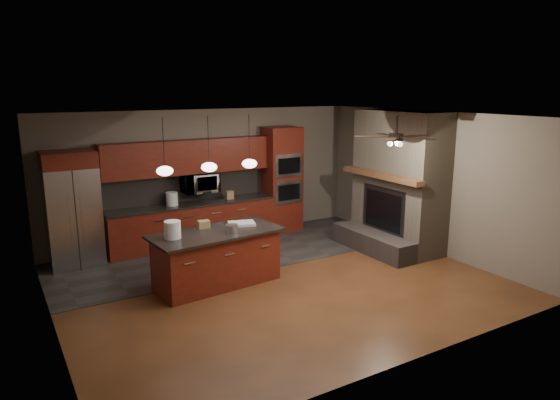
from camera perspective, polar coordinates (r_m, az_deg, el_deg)
ground at (r=8.64m, az=-0.27°, el=-9.32°), size 7.00×7.00×0.00m
ceiling at (r=8.02m, az=-0.30°, el=9.55°), size 7.00×6.00×0.02m
back_wall at (r=10.86m, az=-8.34°, el=2.84°), size 7.00×0.02×2.80m
right_wall at (r=10.40m, az=16.60°, el=1.99°), size 0.02×6.00×2.80m
left_wall at (r=7.17m, az=-25.23°, el=-3.45°), size 0.02×6.00×2.80m
slate_tile_patch at (r=10.13m, az=-5.47°, el=-5.96°), size 7.00×2.40×0.01m
fireplace_column at (r=10.36m, az=13.20°, el=1.58°), size 1.30×2.10×2.80m
back_cabinetry at (r=10.55m, az=-10.10°, el=-0.32°), size 3.59×0.64×2.20m
oven_tower at (r=11.37m, az=0.23°, el=2.36°), size 0.80×0.63×2.38m
microwave at (r=10.55m, az=-9.18°, el=1.96°), size 0.73×0.41×0.50m
refrigerator at (r=9.85m, az=-22.62°, el=-1.01°), size 0.92×0.75×2.14m
kitchen_island at (r=8.45m, az=-7.23°, el=-6.58°), size 2.24×1.18×0.92m
white_bucket at (r=8.04m, az=-12.18°, el=-3.34°), size 0.28×0.28×0.28m
paint_can at (r=8.20m, az=-5.52°, el=-3.29°), size 0.26×0.26×0.14m
paint_tray at (r=8.67m, az=-4.42°, el=-2.70°), size 0.52×0.43×0.05m
cardboard_box at (r=8.55m, az=-8.72°, el=-2.75°), size 0.21×0.16×0.12m
counter_bucket at (r=10.34m, az=-12.26°, el=0.13°), size 0.31×0.31×0.27m
counter_box at (r=10.76m, az=-5.80°, el=0.58°), size 0.16×0.13×0.17m
pendant_left at (r=8.07m, az=-13.02°, el=3.28°), size 0.26×0.26×0.92m
pendant_center at (r=8.33m, az=-8.11°, el=3.77°), size 0.26×0.26×0.92m
pendant_right at (r=8.64m, az=-3.51°, el=4.20°), size 0.26×0.26×0.92m
ceiling_fan at (r=8.49m, az=13.14°, el=7.09°), size 1.27×1.33×0.41m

